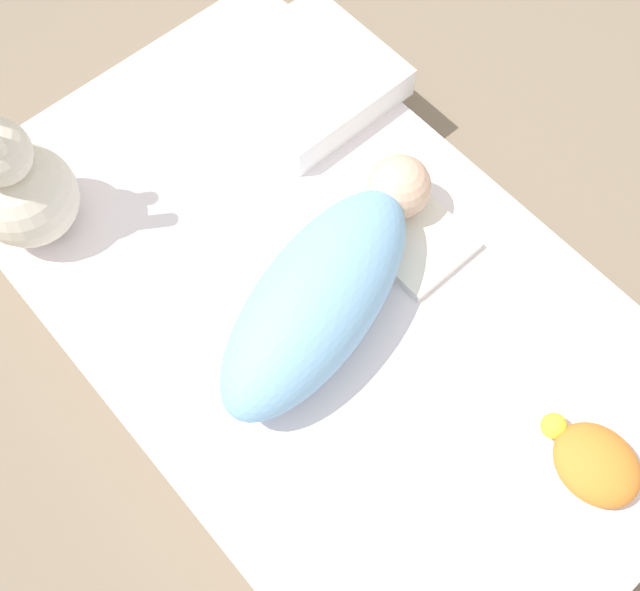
# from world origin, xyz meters

# --- Properties ---
(ground_plane) EXTENTS (12.00, 12.00, 0.00)m
(ground_plane) POSITION_xyz_m (0.00, 0.00, 0.00)
(ground_plane) COLOR #7A6B56
(bed_mattress) EXTENTS (1.38, 0.83, 0.13)m
(bed_mattress) POSITION_xyz_m (0.00, 0.00, 0.07)
(bed_mattress) COLOR white
(bed_mattress) RESTS_ON ground_plane
(burp_cloth) EXTENTS (0.25, 0.17, 0.02)m
(burp_cloth) POSITION_xyz_m (-0.00, -0.20, 0.14)
(burp_cloth) COLOR white
(burp_cloth) RESTS_ON bed_mattress
(swaddled_baby) EXTENTS (0.32, 0.59, 0.18)m
(swaddled_baby) POSITION_xyz_m (-0.02, 0.02, 0.22)
(swaddled_baby) COLOR #7FB7E5
(swaddled_baby) RESTS_ON bed_mattress
(pillow) EXTENTS (0.30, 0.31, 0.07)m
(pillow) POSITION_xyz_m (0.37, -0.29, 0.17)
(pillow) COLOR white
(pillow) RESTS_ON bed_mattress
(bunny_plush) EXTENTS (0.19, 0.19, 0.38)m
(bunny_plush) POSITION_xyz_m (0.47, 0.30, 0.26)
(bunny_plush) COLOR beige
(bunny_plush) RESTS_ON bed_mattress
(turtle_plush) EXTENTS (0.18, 0.13, 0.08)m
(turtle_plush) POSITION_xyz_m (-0.52, -0.12, 0.17)
(turtle_plush) COLOR orange
(turtle_plush) RESTS_ON bed_mattress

